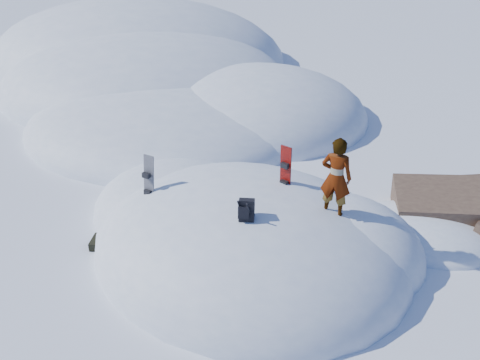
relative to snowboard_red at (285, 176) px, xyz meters
The scene contains 9 objects.
ground 1.83m from the snowboard_red, 122.22° to the right, with size 120.00×120.00×0.00m, color white.
snow_mound 1.80m from the snowboard_red, 141.33° to the right, with size 8.00×6.00×3.00m.
snow_ridge 14.29m from the snowboard_red, 140.22° to the left, with size 21.50×18.50×6.40m.
rock_outcrop 4.25m from the snowboard_red, 34.77° to the left, with size 4.68×4.41×1.68m.
snowboard_red is the anchor object (origin of this frame).
snowboard_dark 2.95m from the snowboard_red, 153.18° to the right, with size 0.26×0.21×1.37m.
backpack 1.62m from the snowboard_red, 92.39° to the right, with size 0.38×0.42×0.48m.
gear_pile 4.11m from the snowboard_red, 146.50° to the right, with size 0.90×0.71×0.24m.
person 1.33m from the snowboard_red, 17.85° to the right, with size 0.59×0.39×1.62m, color slate.
Camera 1 is at (3.85, -7.36, 6.15)m, focal length 35.00 mm.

